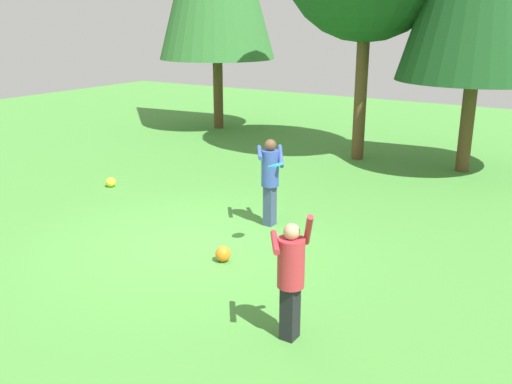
# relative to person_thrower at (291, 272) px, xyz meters

# --- Properties ---
(ground_plane) EXTENTS (40.00, 40.00, 0.00)m
(ground_plane) POSITION_rel_person_thrower_xyz_m (-3.03, 1.76, -0.92)
(ground_plane) COLOR #478C38
(person_thrower) EXTENTS (0.65, 0.65, 1.72)m
(person_thrower) POSITION_rel_person_thrower_xyz_m (0.00, 0.00, 0.00)
(person_thrower) COLOR black
(person_thrower) RESTS_ON ground_plane
(person_catcher) EXTENTS (0.73, 0.75, 1.72)m
(person_catcher) POSITION_rel_person_thrower_xyz_m (-2.32, 3.37, 0.10)
(person_catcher) COLOR #38476B
(person_catcher) RESTS_ON ground_plane
(frisbee) EXTENTS (0.28, 0.28, 0.11)m
(frisbee) POSITION_rel_person_thrower_xyz_m (-1.54, 2.24, 0.65)
(frisbee) COLOR #2393D1
(ball_orange) EXTENTS (0.26, 0.26, 0.26)m
(ball_orange) POSITION_rel_person_thrower_xyz_m (-2.08, 1.46, -0.79)
(ball_orange) COLOR orange
(ball_orange) RESTS_ON ground_plane
(ball_yellow) EXTENTS (0.24, 0.24, 0.24)m
(ball_yellow) POSITION_rel_person_thrower_xyz_m (-6.90, 3.54, -0.80)
(ball_yellow) COLOR yellow
(ball_yellow) RESTS_ON ground_plane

